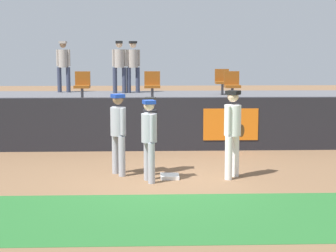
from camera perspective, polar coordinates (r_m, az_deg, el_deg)
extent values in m
plane|color=brown|center=(12.00, -0.81, -5.43)|extent=(60.00, 60.00, 0.00)
cube|color=#26662B|center=(9.39, -0.44, -9.24)|extent=(18.00, 2.80, 0.01)
cube|color=white|center=(12.03, 0.17, -5.19)|extent=(0.40, 0.40, 0.08)
cylinder|color=white|center=(12.21, 6.93, -3.02)|extent=(0.16, 0.16, 0.93)
cylinder|color=white|center=(11.91, 6.23, -3.29)|extent=(0.16, 0.16, 0.93)
cylinder|color=white|center=(11.93, 6.64, 0.59)|extent=(0.50, 0.50, 0.66)
sphere|color=beige|center=(11.87, 6.68, 3.04)|extent=(0.24, 0.24, 0.24)
cube|color=black|center=(11.87, 6.69, 3.42)|extent=(0.35, 0.35, 0.09)
cylinder|color=white|center=(12.12, 7.09, 0.80)|extent=(0.10, 0.10, 0.61)
cylinder|color=white|center=(11.73, 6.19, 0.57)|extent=(0.10, 0.10, 0.61)
ellipsoid|color=brown|center=(12.11, 7.52, -0.49)|extent=(0.21, 0.23, 0.28)
cylinder|color=#9EA3AD|center=(12.47, -5.42, -2.88)|extent=(0.15, 0.15, 0.88)
cylinder|color=#9EA3AD|center=(12.19, -4.75, -3.12)|extent=(0.15, 0.15, 0.88)
cylinder|color=#9EA3AD|center=(12.21, -5.13, 0.47)|extent=(0.46, 0.46, 0.62)
sphere|color=#8C6647|center=(12.16, -5.16, 2.74)|extent=(0.23, 0.23, 0.23)
cube|color=#193899|center=(12.15, -5.17, 3.09)|extent=(0.33, 0.33, 0.08)
cylinder|color=#9EA3AD|center=(12.39, -5.56, 0.67)|extent=(0.09, 0.09, 0.58)
cylinder|color=#9EA3AD|center=(12.03, -4.69, 0.45)|extent=(0.09, 0.09, 0.58)
cylinder|color=#9EA3AD|center=(11.81, -2.15, -3.56)|extent=(0.14, 0.14, 0.85)
cylinder|color=#9EA3AD|center=(11.52, -1.71, -3.85)|extent=(0.14, 0.14, 0.85)
cylinder|color=#9EA3AD|center=(11.54, -1.95, -0.19)|extent=(0.41, 0.41, 0.60)
sphere|color=beige|center=(11.48, -1.96, 2.11)|extent=(0.22, 0.22, 0.22)
cube|color=#193899|center=(11.47, -1.96, 2.47)|extent=(0.29, 0.29, 0.08)
cylinder|color=#9EA3AD|center=(11.72, -2.23, 0.03)|extent=(0.09, 0.09, 0.56)
cylinder|color=#9EA3AD|center=(11.35, -1.65, -0.23)|extent=(0.09, 0.09, 0.56)
cylinder|color=#4C4C51|center=(12.57, -1.77, -2.86)|extent=(0.14, 0.14, 0.84)
cylinder|color=#4C4C51|center=(12.27, -1.87, -3.12)|extent=(0.14, 0.14, 0.84)
cylinder|color=black|center=(12.30, -1.83, 0.30)|extent=(0.35, 0.35, 0.59)
sphere|color=brown|center=(12.25, -1.84, 2.45)|extent=(0.22, 0.22, 0.22)
cube|color=black|center=(12.24, -1.85, 2.78)|extent=(0.25, 0.25, 0.08)
cylinder|color=black|center=(12.49, -1.77, 0.51)|extent=(0.09, 0.09, 0.56)
cylinder|color=black|center=(12.10, -1.90, 0.26)|extent=(0.09, 0.09, 0.56)
cube|color=black|center=(15.18, -1.10, 0.19)|extent=(18.00, 0.24, 1.45)
cube|color=orange|center=(15.22, 6.45, 0.16)|extent=(1.50, 0.02, 0.87)
cube|color=#59595E|center=(17.74, -1.24, 1.01)|extent=(18.00, 4.80, 1.26)
cylinder|color=#4C4C51|center=(16.57, -8.79, 3.32)|extent=(0.08, 0.08, 0.40)
cube|color=#8C4714|center=(16.56, -8.80, 4.01)|extent=(0.45, 0.44, 0.08)
cube|color=#8C4714|center=(16.73, -8.74, 4.87)|extent=(0.45, 0.06, 0.40)
cylinder|color=#4C4C51|center=(18.42, 5.60, 3.83)|extent=(0.08, 0.08, 0.40)
cube|color=#8C4714|center=(18.40, 5.61, 4.45)|extent=(0.46, 0.44, 0.08)
cube|color=#8C4714|center=(18.58, 5.54, 5.23)|extent=(0.46, 0.06, 0.40)
cylinder|color=#4C4C51|center=(16.46, -1.62, 3.38)|extent=(0.08, 0.08, 0.40)
cube|color=#8C4714|center=(16.44, -1.62, 4.07)|extent=(0.47, 0.44, 0.08)
cube|color=#8C4714|center=(16.62, -1.63, 4.94)|extent=(0.47, 0.06, 0.40)
cylinder|color=#4C4C51|center=(16.65, 6.61, 3.38)|extent=(0.08, 0.08, 0.40)
cube|color=#8C4714|center=(16.63, 6.62, 4.07)|extent=(0.45, 0.44, 0.08)
cube|color=#8C4714|center=(16.81, 6.54, 4.93)|extent=(0.45, 0.06, 0.40)
cylinder|color=#33384C|center=(19.22, -3.13, 4.73)|extent=(0.15, 0.15, 0.86)
cylinder|color=#33384C|center=(19.14, -4.04, 4.70)|extent=(0.15, 0.15, 0.86)
cylinder|color=#A5998C|center=(19.15, -3.60, 6.92)|extent=(0.41, 0.41, 0.61)
sphere|color=beige|center=(19.15, -3.61, 8.34)|extent=(0.23, 0.23, 0.23)
cube|color=black|center=(19.15, -3.62, 8.56)|extent=(0.29, 0.29, 0.08)
cylinder|color=#A5998C|center=(19.20, -3.01, 6.98)|extent=(0.09, 0.09, 0.57)
cylinder|color=#A5998C|center=(19.10, -4.20, 6.97)|extent=(0.09, 0.09, 0.57)
cylinder|color=#33384C|center=(19.64, -10.19, 4.68)|extent=(0.15, 0.15, 0.87)
cylinder|color=#33384C|center=(19.73, -11.07, 4.67)|extent=(0.15, 0.15, 0.87)
cylinder|color=#A5998C|center=(19.66, -10.69, 6.82)|extent=(0.37, 0.37, 0.61)
sphere|color=#8C6647|center=(19.65, -10.72, 8.21)|extent=(0.23, 0.23, 0.23)
cube|color=#A5998C|center=(19.65, -10.73, 8.43)|extent=(0.26, 0.26, 0.08)
cylinder|color=#A5998C|center=(19.60, -10.11, 6.89)|extent=(0.09, 0.09, 0.57)
cylinder|color=#A5998C|center=(19.71, -11.26, 6.87)|extent=(0.09, 0.09, 0.57)
cylinder|color=#33384C|center=(19.09, -4.51, 4.70)|extent=(0.15, 0.15, 0.87)
cylinder|color=#33384C|center=(19.10, -5.46, 4.69)|extent=(0.15, 0.15, 0.87)
cylinder|color=#A5998C|center=(19.07, -5.02, 6.91)|extent=(0.35, 0.35, 0.61)
sphere|color=beige|center=(19.06, -5.03, 8.35)|extent=(0.23, 0.23, 0.23)
cube|color=black|center=(19.06, -5.04, 8.57)|extent=(0.25, 0.25, 0.08)
cylinder|color=#A5998C|center=(19.06, -4.40, 6.98)|extent=(0.09, 0.09, 0.57)
cylinder|color=#A5998C|center=(19.07, -5.63, 6.96)|extent=(0.09, 0.09, 0.57)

